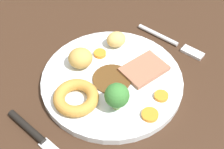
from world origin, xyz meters
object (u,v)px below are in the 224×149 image
meat_slice_main (144,69)px  roast_potato_left (80,59)px  carrot_coin_back (150,115)px  fork (172,42)px  carrot_coin_side (161,96)px  carrot_coin_front (100,54)px  dinner_plate (112,81)px  yorkshire_pudding (76,98)px  broccoli_floret (117,96)px  knife (40,139)px  roast_potato_right (116,39)px

meat_slice_main → roast_potato_left: roast_potato_left is taller
carrot_coin_back → fork: (-18.63, -7.55, -1.33)cm
carrot_coin_back → carrot_coin_side: size_ratio=1.14×
carrot_coin_front → fork: bearing=147.9°
dinner_plate → yorkshire_pudding: size_ratio=3.32×
yorkshire_pudding → meat_slice_main: bearing=160.4°
broccoli_floret → knife: 14.12cm
meat_slice_main → knife: bearing=-11.5°
roast_potato_right → carrot_coin_back: size_ratio=1.36×
roast_potato_right → fork: (-8.99, 7.57, -2.55)cm
meat_slice_main → broccoli_floret: (9.76, 1.40, 2.74)cm
dinner_plate → roast_potato_right: (-7.28, -5.00, 2.24)cm
yorkshire_pudding → roast_potato_right: roast_potato_right is taller
yorkshire_pudding → roast_potato_left: (-6.54, -5.32, 0.81)cm
dinner_plate → roast_potato_left: bearing=-78.1°
dinner_plate → meat_slice_main: (-5.26, 3.38, 1.10)cm
knife → meat_slice_main: bearing=80.1°
dinner_plate → meat_slice_main: bearing=147.2°
fork → broccoli_floret: bearing=-85.3°
carrot_coin_front → carrot_coin_back: size_ratio=0.84×
yorkshire_pudding → knife: bearing=1.5°
roast_potato_left → broccoli_floret: broccoli_floret is taller
carrot_coin_back → broccoli_floret: broccoli_floret is taller
meat_slice_main → broccoli_floret: broccoli_floret is taller
roast_potato_left → broccoli_floret: 11.91cm
carrot_coin_front → broccoli_floret: bearing=53.8°
meat_slice_main → carrot_coin_front: 9.30cm
carrot_coin_side → dinner_plate: bearing=-77.4°
fork → knife: knife is taller
roast_potato_left → fork: (-17.67, 9.21, -2.84)cm
dinner_plate → carrot_coin_front: (-3.14, -5.67, 1.05)cm
meat_slice_main → carrot_coin_front: size_ratio=3.36×
roast_potato_left → carrot_coin_side: 16.43cm
carrot_coin_front → broccoli_floret: size_ratio=0.45×
roast_potato_left → knife: roast_potato_left is taller
meat_slice_main → fork: meat_slice_main is taller
carrot_coin_back → broccoli_floret: (2.14, -5.34, 2.82)cm
yorkshire_pudding → broccoli_floret: (-3.44, 6.11, 2.12)cm
carrot_coin_side → fork: size_ratio=0.16×
dinner_plate → yorkshire_pudding: yorkshire_pudding is taller
carrot_coin_back → fork: 20.15cm
carrot_coin_side → broccoli_floret: broccoli_floret is taller
carrot_coin_front → fork: carrot_coin_front is taller
dinner_plate → meat_slice_main: size_ratio=3.24×
yorkshire_pudding → fork: bearing=170.9°
yorkshire_pudding → roast_potato_left: 8.47cm
broccoli_floret → fork: size_ratio=0.35×
dinner_plate → roast_potato_left: roast_potato_left is taller
meat_slice_main → carrot_coin_side: bearing=62.0°
roast_potato_left → carrot_coin_back: bearing=86.7°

